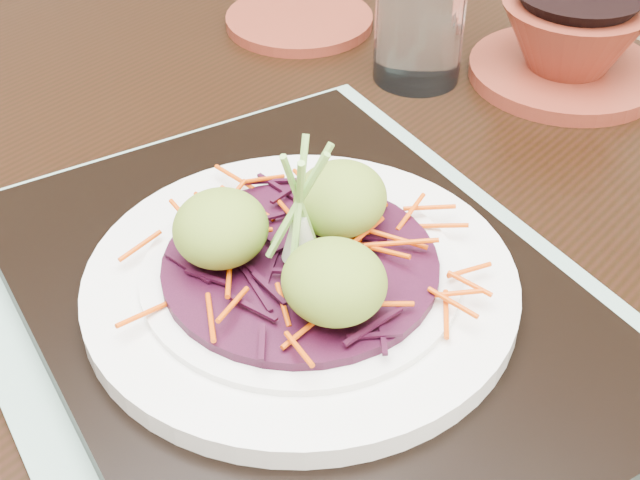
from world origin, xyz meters
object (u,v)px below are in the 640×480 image
Objects in this scene: dining_table at (388,393)px; serving_tray at (301,304)px; terracotta_bowl_set at (570,46)px; white_plate at (301,282)px; water_glass at (420,19)px; terracotta_side_plate at (299,20)px.

dining_table is 0.14m from serving_tray.
white_plate is at bearing -91.02° from terracotta_bowl_set.
serving_tray is 1.54× the size of white_plate.
serving_tray is at bearing -91.02° from terracotta_bowl_set.
terracotta_bowl_set is (0.01, 0.39, 0.00)m from white_plate.
water_glass is at bearing -145.50° from terracotta_bowl_set.
serving_tray is at bearing -53.22° from terracotta_side_plate.
serving_tray is 0.42m from terracotta_side_plate.
terracotta_bowl_set reaches higher than serving_tray.
serving_tray is 3.63× the size of water_glass.
terracotta_bowl_set reaches higher than dining_table.
water_glass reaches higher than white_plate.
water_glass is (-0.13, 0.25, 0.16)m from dining_table.
serving_tray is 1.96× the size of terracotta_bowl_set.
terracotta_side_plate is 0.71× the size of terracotta_bowl_set.
terracotta_bowl_set is at bearing 34.50° from water_glass.
terracotta_bowl_set is at bearing 99.58° from dining_table.
dining_table is 0.41m from terracotta_side_plate.
terracotta_side_plate is at bearing 170.60° from water_glass.
white_plate is 1.80× the size of terracotta_side_plate.
white_plate is 1.27× the size of terracotta_bowl_set.
white_plate is 2.36× the size of water_glass.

